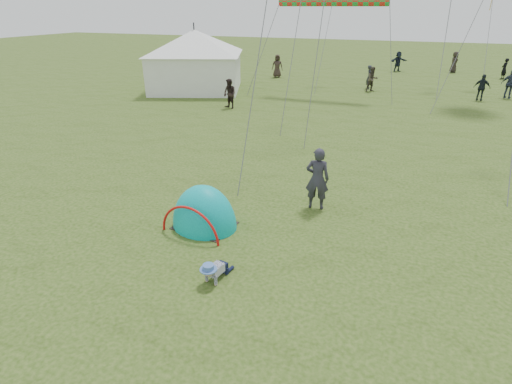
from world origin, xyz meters
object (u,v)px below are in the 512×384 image
(crawling_toddler, at_px, (214,270))
(event_marquee, at_px, (196,58))
(standing_adult, at_px, (317,179))
(popup_tent, at_px, (205,226))

(crawling_toddler, bearing_deg, event_marquee, 130.98)
(standing_adult, xyz_separation_m, event_marquee, (-11.97, 14.96, 1.20))
(crawling_toddler, height_order, standing_adult, standing_adult)
(popup_tent, bearing_deg, standing_adult, 46.74)
(standing_adult, bearing_deg, popup_tent, 33.46)
(crawling_toddler, bearing_deg, standing_adult, 84.80)
(popup_tent, bearing_deg, crawling_toddler, -50.46)
(standing_adult, bearing_deg, event_marquee, -57.72)
(popup_tent, relative_size, standing_adult, 1.27)
(crawling_toddler, distance_m, standing_adult, 4.35)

